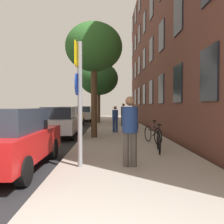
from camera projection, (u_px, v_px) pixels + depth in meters
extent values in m
plane|color=#332D28|center=(71.00, 129.00, 16.81)|extent=(41.80, 41.80, 0.00)
cube|color=#232326|center=(42.00, 129.00, 16.78)|extent=(7.00, 38.00, 0.01)
cube|color=#9E9389|center=(118.00, 128.00, 16.87)|extent=(4.20, 38.00, 0.12)
cube|color=brown|center=(155.00, 37.00, 16.24)|extent=(0.50, 27.00, 13.11)
cube|color=#1E232D|center=(209.00, 74.00, 6.97)|extent=(0.06, 1.21, 1.66)
cube|color=#1E232D|center=(178.00, 84.00, 10.09)|extent=(0.06, 1.21, 1.66)
cube|color=#1E232D|center=(161.00, 89.00, 13.22)|extent=(0.06, 1.21, 1.66)
cube|color=#1E232D|center=(151.00, 92.00, 16.34)|extent=(0.06, 1.21, 1.66)
cube|color=#1E232D|center=(144.00, 94.00, 19.46)|extent=(0.06, 1.21, 1.66)
cube|color=#1E232D|center=(139.00, 96.00, 22.59)|extent=(0.06, 1.21, 1.66)
cube|color=#1E232D|center=(135.00, 97.00, 25.71)|extent=(0.06, 1.21, 1.66)
cube|color=#1E232D|center=(133.00, 98.00, 28.83)|extent=(0.06, 1.21, 1.66)
cube|color=#1E232D|center=(178.00, 14.00, 10.01)|extent=(0.06, 1.21, 1.66)
cube|color=#1E232D|center=(162.00, 36.00, 13.13)|extent=(0.06, 1.21, 1.66)
cube|color=#1E232D|center=(151.00, 50.00, 16.26)|extent=(0.06, 1.21, 1.66)
cube|color=#1E232D|center=(144.00, 59.00, 19.38)|extent=(0.06, 1.21, 1.66)
cube|color=#1E232D|center=(139.00, 65.00, 22.50)|extent=(0.06, 1.21, 1.66)
cube|color=#1E232D|center=(136.00, 70.00, 25.63)|extent=(0.06, 1.21, 1.66)
cube|color=#1E232D|center=(133.00, 74.00, 28.75)|extent=(0.06, 1.21, 1.66)
cube|color=#1E232D|center=(151.00, 6.00, 16.17)|extent=(0.06, 1.21, 1.66)
cube|color=#1E232D|center=(144.00, 23.00, 19.30)|extent=(0.06, 1.21, 1.66)
cube|color=#1E232D|center=(139.00, 34.00, 22.42)|extent=(0.06, 1.21, 1.66)
cube|color=#1E232D|center=(136.00, 43.00, 25.54)|extent=(0.06, 1.21, 1.66)
cube|color=#1E232D|center=(133.00, 50.00, 28.67)|extent=(0.06, 1.21, 1.66)
cube|color=#1E232D|center=(140.00, 3.00, 22.34)|extent=(0.06, 1.21, 1.66)
cube|color=#1E232D|center=(136.00, 15.00, 25.46)|extent=(0.06, 1.21, 1.66)
cube|color=#1E232D|center=(133.00, 25.00, 28.58)|extent=(0.06, 1.21, 1.66)
cylinder|color=gray|center=(80.00, 105.00, 5.88)|extent=(0.12, 0.12, 3.21)
cube|color=yellow|center=(77.00, 55.00, 5.85)|extent=(0.03, 0.60, 0.60)
cylinder|color=#14339E|center=(77.00, 84.00, 5.87)|extent=(0.03, 0.56, 0.56)
cylinder|color=black|center=(100.00, 102.00, 27.65)|extent=(0.12, 0.12, 3.96)
cube|color=black|center=(98.00, 90.00, 27.61)|extent=(0.20, 0.24, 0.80)
sphere|color=#4B0707|center=(97.00, 88.00, 27.60)|extent=(0.16, 0.16, 0.16)
sphere|color=#523707|center=(97.00, 90.00, 27.61)|extent=(0.16, 0.16, 0.16)
sphere|color=green|center=(97.00, 92.00, 27.61)|extent=(0.16, 0.16, 0.16)
cylinder|color=#4C3823|center=(94.00, 101.00, 11.45)|extent=(0.31, 0.31, 3.64)
ellipsoid|color=#2D6628|center=(94.00, 47.00, 11.38)|extent=(2.83, 2.83, 2.40)
cylinder|color=brown|center=(99.00, 106.00, 21.35)|extent=(0.28, 0.28, 3.02)
ellipsoid|color=#235123|center=(99.00, 79.00, 21.28)|extent=(3.61, 3.61, 3.07)
torus|color=black|center=(158.00, 140.00, 8.34)|extent=(0.14, 0.68, 0.68)
torus|color=black|center=(160.00, 144.00, 7.37)|extent=(0.14, 0.68, 0.68)
cylinder|color=black|center=(159.00, 136.00, 7.85)|extent=(0.17, 0.83, 0.04)
cylinder|color=black|center=(159.00, 140.00, 7.61)|extent=(0.12, 0.51, 0.27)
cylinder|color=black|center=(159.00, 129.00, 7.70)|extent=(0.04, 0.04, 0.28)
cube|color=black|center=(159.00, 125.00, 7.69)|extent=(0.10, 0.24, 0.06)
cylinder|color=#4C4C4C|center=(158.00, 125.00, 8.32)|extent=(0.42, 0.09, 0.03)
torus|color=black|center=(148.00, 134.00, 10.08)|extent=(0.20, 0.68, 0.69)
torus|color=black|center=(158.00, 137.00, 9.14)|extent=(0.20, 0.68, 0.69)
cylinder|color=black|center=(153.00, 131.00, 9.61)|extent=(0.24, 0.82, 0.04)
cylinder|color=black|center=(155.00, 133.00, 9.37)|extent=(0.16, 0.50, 0.27)
cylinder|color=black|center=(154.00, 125.00, 9.46)|extent=(0.04, 0.04, 0.28)
cube|color=black|center=(154.00, 121.00, 9.45)|extent=(0.10, 0.24, 0.06)
cylinder|color=#4C4C4C|center=(148.00, 122.00, 10.07)|extent=(0.41, 0.13, 0.03)
torus|color=black|center=(134.00, 124.00, 15.63)|extent=(0.09, 0.67, 0.67)
torus|color=black|center=(137.00, 125.00, 14.68)|extent=(0.09, 0.67, 0.67)
cylinder|color=#B21E1E|center=(136.00, 122.00, 15.15)|extent=(0.10, 0.82, 0.04)
cylinder|color=#B21E1E|center=(136.00, 123.00, 14.91)|extent=(0.08, 0.50, 0.27)
cylinder|color=#B21E1E|center=(136.00, 118.00, 15.00)|extent=(0.04, 0.04, 0.28)
cube|color=black|center=(136.00, 116.00, 14.99)|extent=(0.10, 0.24, 0.06)
cylinder|color=#4C4C4C|center=(134.00, 116.00, 15.61)|extent=(0.42, 0.06, 0.03)
cylinder|color=#4C4742|center=(126.00, 149.00, 5.93)|extent=(0.17, 0.17, 0.89)
cylinder|color=#4C4742|center=(134.00, 149.00, 5.93)|extent=(0.17, 0.17, 0.89)
cylinder|color=navy|center=(130.00, 120.00, 5.91)|extent=(0.57, 0.57, 0.67)
sphere|color=#936B4C|center=(130.00, 101.00, 5.90)|extent=(0.24, 0.24, 0.24)
cylinder|color=navy|center=(114.00, 126.00, 13.60)|extent=(0.14, 0.14, 0.76)
cylinder|color=navy|center=(117.00, 126.00, 13.61)|extent=(0.14, 0.14, 0.76)
cylinder|color=navy|center=(115.00, 115.00, 13.59)|extent=(0.43, 0.43, 0.57)
sphere|color=#936B4C|center=(115.00, 108.00, 13.58)|extent=(0.21, 0.21, 0.21)
cylinder|color=#26262D|center=(122.00, 121.00, 17.65)|extent=(0.16, 0.16, 0.86)
cylinder|color=#26262D|center=(125.00, 121.00, 17.65)|extent=(0.16, 0.16, 0.86)
cylinder|color=#26262D|center=(123.00, 111.00, 17.63)|extent=(0.54, 0.54, 0.64)
sphere|color=#936B4C|center=(123.00, 105.00, 17.62)|extent=(0.23, 0.23, 0.23)
cube|color=red|center=(9.00, 144.00, 6.00)|extent=(1.90, 3.93, 0.70)
cube|color=#2D3847|center=(5.00, 120.00, 5.79)|extent=(1.58, 2.21, 0.60)
cylinder|color=black|center=(53.00, 149.00, 7.28)|extent=(0.22, 0.64, 0.64)
cylinder|color=black|center=(24.00, 171.00, 4.78)|extent=(0.22, 0.64, 0.64)
cube|color=silver|center=(61.00, 124.00, 12.49)|extent=(1.91, 4.40, 0.70)
cube|color=#1E232D|center=(60.00, 113.00, 12.26)|extent=(1.58, 2.48, 0.60)
cylinder|color=black|center=(52.00, 128.00, 13.88)|extent=(0.22, 0.64, 0.64)
cylinder|color=black|center=(79.00, 128.00, 13.91)|extent=(0.22, 0.64, 0.64)
cylinder|color=black|center=(38.00, 134.00, 11.09)|extent=(0.22, 0.64, 0.64)
cylinder|color=black|center=(72.00, 134.00, 11.12)|extent=(0.22, 0.64, 0.64)
cube|color=orange|center=(71.00, 118.00, 19.38)|extent=(1.83, 4.37, 0.70)
cube|color=#384756|center=(71.00, 110.00, 19.15)|extent=(1.52, 2.45, 0.60)
cylinder|color=black|center=(65.00, 121.00, 20.77)|extent=(0.22, 0.64, 0.64)
cylinder|color=black|center=(83.00, 121.00, 20.80)|extent=(0.22, 0.64, 0.64)
cylinder|color=black|center=(58.00, 123.00, 17.98)|extent=(0.22, 0.64, 0.64)
cylinder|color=black|center=(79.00, 123.00, 18.01)|extent=(0.22, 0.64, 0.64)
cube|color=silver|center=(84.00, 115.00, 25.15)|extent=(1.94, 4.02, 0.70)
cube|color=#2D3847|center=(84.00, 109.00, 24.93)|extent=(1.61, 2.26, 0.60)
cylinder|color=black|center=(78.00, 118.00, 26.42)|extent=(0.22, 0.64, 0.64)
cylinder|color=black|center=(93.00, 118.00, 26.45)|extent=(0.22, 0.64, 0.64)
cylinder|color=black|center=(75.00, 119.00, 23.87)|extent=(0.22, 0.64, 0.64)
cylinder|color=black|center=(91.00, 119.00, 23.89)|extent=(0.22, 0.64, 0.64)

